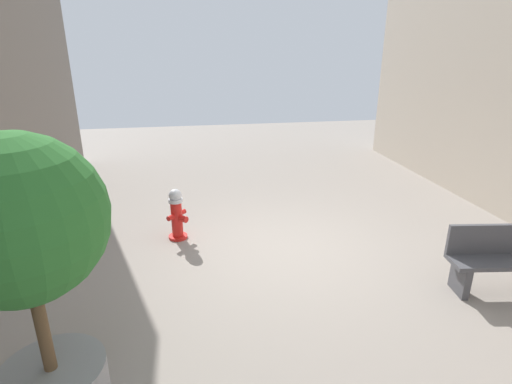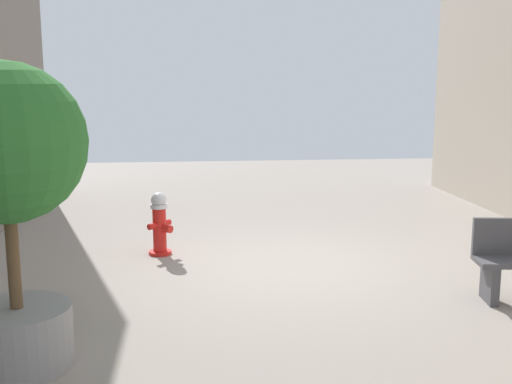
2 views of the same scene
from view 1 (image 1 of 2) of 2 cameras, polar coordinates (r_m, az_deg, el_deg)
ground_plane at (r=6.92m, az=4.30°, el=-8.18°), size 23.40×23.40×0.00m
fire_hydrant at (r=7.25m, az=-11.17°, el=-3.09°), size 0.38×0.38×0.93m
bench_near at (r=6.65m, az=32.21°, el=-7.90°), size 1.73×0.67×0.95m
planter_tree at (r=3.71m, az=-29.89°, el=-7.25°), size 1.37×1.37×2.69m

